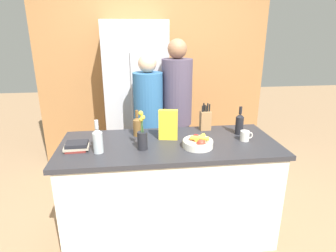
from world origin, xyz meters
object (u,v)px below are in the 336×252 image
at_px(bottle_oil, 98,140).
at_px(bottle_vinegar, 239,123).
at_px(book_stack, 77,146).
at_px(fruit_bowl, 198,142).
at_px(coffee_mug, 245,136).
at_px(cereal_box, 168,125).
at_px(knife_block, 205,120).
at_px(person_at_sink, 149,121).
at_px(person_in_blue, 177,110).
at_px(refrigerator, 137,102).
at_px(flower_vase, 142,137).
at_px(bottle_wine, 137,126).

xyz_separation_m(bottle_oil, bottle_vinegar, (1.27, 0.27, -0.00)).
xyz_separation_m(book_stack, bottle_vinegar, (1.45, 0.21, 0.07)).
xyz_separation_m(fruit_bowl, coffee_mug, (0.45, 0.09, 0.00)).
xyz_separation_m(coffee_mug, bottle_oil, (-1.26, -0.10, 0.06)).
bearing_deg(cereal_box, bottle_vinegar, 4.22).
relative_size(knife_block, coffee_mug, 2.32).
xyz_separation_m(person_at_sink, person_in_blue, (0.32, 0.09, 0.08)).
distance_m(refrigerator, flower_vase, 1.39).
bearing_deg(person_at_sink, fruit_bowl, -93.39).
bearing_deg(refrigerator, person_at_sink, -80.18).
relative_size(refrigerator, flower_vase, 6.00).
height_order(bottle_oil, bottle_vinegar, bottle_oil).
xyz_separation_m(flower_vase, coffee_mug, (0.91, 0.08, -0.07)).
height_order(refrigerator, coffee_mug, refrigerator).
height_order(refrigerator, cereal_box, refrigerator).
bearing_deg(bottle_oil, coffee_mug, 4.52).
distance_m(fruit_bowl, bottle_wine, 0.60).
relative_size(book_stack, person_at_sink, 0.13).
height_order(bottle_vinegar, bottle_wine, bottle_vinegar).
xyz_separation_m(refrigerator, cereal_box, (0.25, -1.19, 0.07)).
height_order(book_stack, person_in_blue, person_in_blue).
xyz_separation_m(cereal_box, book_stack, (-0.77, -0.16, -0.10)).
xyz_separation_m(bottle_oil, person_in_blue, (0.77, 0.87, -0.02)).
bearing_deg(person_at_sink, person_in_blue, -13.44).
height_order(refrigerator, book_stack, refrigerator).
distance_m(cereal_box, person_at_sink, 0.59).
bearing_deg(person_in_blue, fruit_bowl, -62.67).
distance_m(cereal_box, bottle_oil, 0.63).
bearing_deg(refrigerator, flower_vase, -89.41).
distance_m(knife_block, cereal_box, 0.45).
bearing_deg(knife_block, cereal_box, -151.47).
xyz_separation_m(bottle_vinegar, person_in_blue, (-0.50, 0.60, -0.02)).
bearing_deg(bottle_vinegar, fruit_bowl, -149.79).
height_order(bottle_oil, person_in_blue, person_in_blue).
bearing_deg(bottle_oil, fruit_bowl, 0.41).
bearing_deg(refrigerator, coffee_mug, -54.91).
height_order(refrigerator, bottle_vinegar, refrigerator).
distance_m(book_stack, person_at_sink, 0.95).
bearing_deg(flower_vase, refrigerator, 90.59).
distance_m(flower_vase, bottle_wine, 0.33).
distance_m(fruit_bowl, person_in_blue, 0.86).
height_order(bottle_vinegar, person_at_sink, person_at_sink).
distance_m(flower_vase, cereal_box, 0.31).
bearing_deg(person_in_blue, coffee_mug, -32.92).
distance_m(coffee_mug, bottle_wine, 0.97).
bearing_deg(flower_vase, cereal_box, 40.43).
bearing_deg(knife_block, person_at_sink, 147.26).
bearing_deg(person_in_blue, bottle_wine, -106.32).
bearing_deg(bottle_vinegar, bottle_oil, -167.88).
distance_m(refrigerator, person_in_blue, 0.69).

